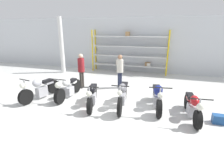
{
  "coord_description": "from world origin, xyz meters",
  "views": [
    {
      "loc": [
        2.0,
        -6.06,
        2.84
      ],
      "look_at": [
        0.0,
        0.4,
        0.7
      ],
      "focal_mm": 28.0,
      "sensor_mm": 36.0,
      "label": 1
    }
  ],
  "objects": [
    {
      "name": "motorcycle_red",
      "position": [
        2.99,
        -0.26,
        0.41
      ],
      "size": [
        0.7,
        1.94,
        0.93
      ],
      "rotation": [
        0.0,
        0.0,
        -1.46
      ],
      "color": "black",
      "rests_on": "ground_plane"
    },
    {
      "name": "support_pillar",
      "position": [
        -4.62,
        4.12,
        1.8
      ],
      "size": [
        0.28,
        0.28,
        3.6
      ],
      "color": "silver",
      "rests_on": "ground_plane"
    },
    {
      "name": "ground_plane",
      "position": [
        0.0,
        0.0,
        0.0
      ],
      "size": [
        30.0,
        30.0,
        0.0
      ],
      "primitive_type": "plane",
      "color": "silver"
    },
    {
      "name": "back_wall",
      "position": [
        0.0,
        5.85,
        1.8
      ],
      "size": [
        30.0,
        0.08,
        3.6
      ],
      "color": "silver",
      "rests_on": "ground_plane"
    },
    {
      "name": "motorcycle_silver",
      "position": [
        -2.95,
        -0.33,
        0.45
      ],
      "size": [
        0.64,
        2.06,
        1.01
      ],
      "rotation": [
        0.0,
        0.0,
        -1.75
      ],
      "color": "black",
      "rests_on": "ground_plane"
    },
    {
      "name": "shelving_rack",
      "position": [
        -0.37,
        5.49,
        1.4
      ],
      "size": [
        5.08,
        0.63,
        2.79
      ],
      "color": "yellow",
      "rests_on": "ground_plane"
    },
    {
      "name": "motorcycle_blue",
      "position": [
        1.82,
        0.18,
        0.45
      ],
      "size": [
        0.73,
        2.08,
        1.04
      ],
      "rotation": [
        0.0,
        0.0,
        -1.42
      ],
      "color": "black",
      "rests_on": "ground_plane"
    },
    {
      "name": "motorcycle_grey",
      "position": [
        0.57,
        -0.12,
        0.51
      ],
      "size": [
        0.59,
        2.15,
        1.07
      ],
      "rotation": [
        0.0,
        0.0,
        -1.45
      ],
      "color": "black",
      "rests_on": "ground_plane"
    },
    {
      "name": "person_browsing",
      "position": [
        -0.1,
        2.03,
        0.98
      ],
      "size": [
        0.38,
        0.38,
        1.66
      ],
      "rotation": [
        0.0,
        0.0,
        2.95
      ],
      "color": "#1E2338",
      "rests_on": "ground_plane"
    },
    {
      "name": "motorcycle_white",
      "position": [
        -1.88,
        0.11,
        0.43
      ],
      "size": [
        0.65,
        2.0,
        0.99
      ],
      "rotation": [
        0.0,
        0.0,
        -1.56
      ],
      "color": "black",
      "rests_on": "ground_plane"
    },
    {
      "name": "toolbox",
      "position": [
        3.79,
        -0.41,
        0.14
      ],
      "size": [
        0.44,
        0.26,
        0.28
      ],
      "color": "#1E4C8C",
      "rests_on": "ground_plane"
    },
    {
      "name": "person_near_rack",
      "position": [
        -1.91,
        1.49,
        1.01
      ],
      "size": [
        0.33,
        0.33,
        1.71
      ],
      "rotation": [
        0.0,
        0.0,
        3.11
      ],
      "color": "#38332D",
      "rests_on": "ground_plane"
    },
    {
      "name": "motorcycle_black",
      "position": [
        -0.57,
        -0.33,
        0.42
      ],
      "size": [
        0.83,
        1.93,
        0.97
      ],
      "rotation": [
        0.0,
        0.0,
        -1.29
      ],
      "color": "black",
      "rests_on": "ground_plane"
    }
  ]
}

